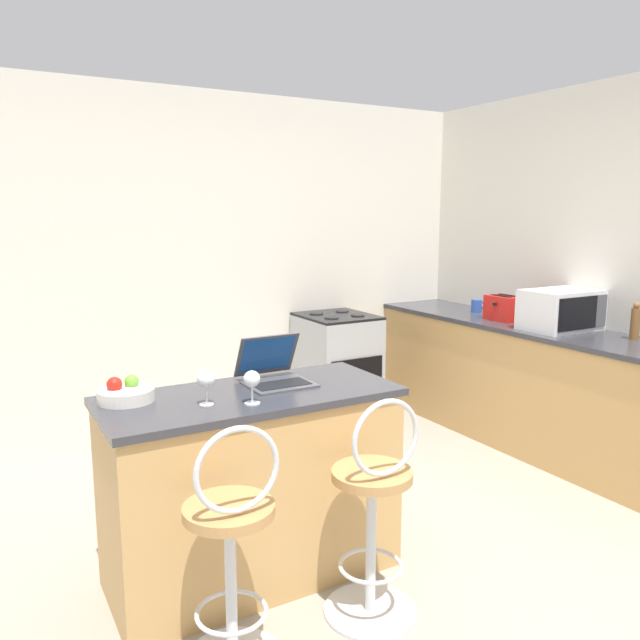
# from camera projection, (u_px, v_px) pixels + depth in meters

# --- Properties ---
(ground_plane) EXTENTS (20.00, 20.00, 0.00)m
(ground_plane) POSITION_uv_depth(u_px,v_px,m) (414.00, 605.00, 2.75)
(ground_plane) COLOR gray
(wall_back) EXTENTS (12.00, 0.06, 2.60)m
(wall_back) POSITION_uv_depth(u_px,v_px,m) (206.00, 267.00, 4.75)
(wall_back) COLOR silver
(wall_back) RESTS_ON ground_plane
(breakfast_bar) EXTENTS (1.35, 0.59, 0.90)m
(breakfast_bar) POSITION_uv_depth(u_px,v_px,m) (252.00, 485.00, 2.91)
(breakfast_bar) COLOR tan
(breakfast_bar) RESTS_ON ground_plane
(counter_right) EXTENTS (0.64, 3.10, 0.90)m
(counter_right) POSITION_uv_depth(u_px,v_px,m) (542.00, 388.00, 4.51)
(counter_right) COLOR tan
(counter_right) RESTS_ON ground_plane
(bar_stool_near) EXTENTS (0.40, 0.40, 0.98)m
(bar_stool_near) POSITION_uv_depth(u_px,v_px,m) (232.00, 557.00, 2.29)
(bar_stool_near) COLOR silver
(bar_stool_near) RESTS_ON ground_plane
(bar_stool_far) EXTENTS (0.40, 0.40, 0.98)m
(bar_stool_far) POSITION_uv_depth(u_px,v_px,m) (374.00, 516.00, 2.60)
(bar_stool_far) COLOR silver
(bar_stool_far) RESTS_ON ground_plane
(laptop) EXTENTS (0.31, 0.32, 0.23)m
(laptop) POSITION_uv_depth(u_px,v_px,m) (274.00, 371.00, 2.99)
(laptop) COLOR #47474C
(laptop) RESTS_ON breakfast_bar
(microwave) EXTENTS (0.53, 0.35, 0.28)m
(microwave) POSITION_uv_depth(u_px,v_px,m) (561.00, 310.00, 4.35)
(microwave) COLOR silver
(microwave) RESTS_ON counter_right
(toaster) EXTENTS (0.20, 0.26, 0.19)m
(toaster) POSITION_uv_depth(u_px,v_px,m) (504.00, 308.00, 4.72)
(toaster) COLOR red
(toaster) RESTS_ON counter_right
(stove_range) EXTENTS (0.54, 0.61, 0.91)m
(stove_range) POSITION_uv_depth(u_px,v_px,m) (337.00, 369.00, 5.06)
(stove_range) COLOR #9EA3A8
(stove_range) RESTS_ON ground_plane
(pepper_mill) EXTENTS (0.06, 0.06, 0.24)m
(pepper_mill) POSITION_uv_depth(u_px,v_px,m) (635.00, 322.00, 4.00)
(pepper_mill) COLOR brown
(pepper_mill) RESTS_ON counter_right
(wine_glass_short) EXTENTS (0.07, 0.07, 0.15)m
(wine_glass_short) POSITION_uv_depth(u_px,v_px,m) (252.00, 380.00, 2.65)
(wine_glass_short) COLOR silver
(wine_glass_short) RESTS_ON breakfast_bar
(fruit_bowl) EXTENTS (0.25, 0.25, 0.11)m
(fruit_bowl) POSITION_uv_depth(u_px,v_px,m) (125.00, 393.00, 2.70)
(fruit_bowl) COLOR silver
(fruit_bowl) RESTS_ON breakfast_bar
(wine_glass_tall) EXTENTS (0.08, 0.08, 0.15)m
(wine_glass_tall) POSITION_uv_depth(u_px,v_px,m) (206.00, 380.00, 2.63)
(wine_glass_tall) COLOR silver
(wine_glass_tall) RESTS_ON breakfast_bar
(mug_blue) EXTENTS (0.10, 0.09, 0.10)m
(mug_blue) POSITION_uv_depth(u_px,v_px,m) (477.00, 306.00, 5.12)
(mug_blue) COLOR #2D51AD
(mug_blue) RESTS_ON counter_right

